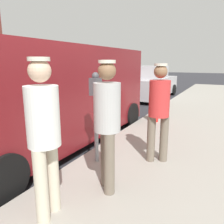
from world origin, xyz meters
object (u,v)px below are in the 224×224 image
Objects in this scene: pedestrian_in_red at (159,107)px; parked_van at (55,93)px; parking_meter_near at (96,102)px; parked_sedan_ahead at (148,84)px; pedestrian_in_gray at (107,119)px; fire_hydrant at (154,107)px; pedestrian_in_white at (44,130)px.

parked_van is (-2.42, 0.24, 0.06)m from pedestrian_in_red.
parking_meter_near is 8.23m from parked_sedan_ahead.
pedestrian_in_gray is (0.58, -0.67, -0.05)m from parking_meter_near.
pedestrian_in_red reaches higher than fire_hydrant.
parked_van is (-1.50, 0.72, -0.03)m from parking_meter_near.
parking_meter_near is 1.77× the size of fire_hydrant.
pedestrian_in_gray reaches higher than fire_hydrant.
parked_sedan_ahead is at bearing 102.40° from parking_meter_near.
parked_van is at bearing 146.12° from pedestrian_in_gray.
parking_meter_near is 0.89m from pedestrian_in_gray.
parked_sedan_ahead is at bearing 102.08° from pedestrian_in_white.
pedestrian_in_red is 0.97× the size of pedestrian_in_gray.
pedestrian_in_red is 2.05m from pedestrian_in_white.
pedestrian_in_red is at bearing -72.02° from fire_hydrant.
pedestrian_in_gray is at bearing -106.36° from pedestrian_in_red.
pedestrian_in_gray is 0.38× the size of parked_sedan_ahead.
parking_meter_near is at bearing 100.24° from pedestrian_in_white.
pedestrian_in_red is at bearing -5.55° from parked_van.
fire_hydrant is at bearing 97.42° from pedestrian_in_gray.
fire_hydrant is at bearing -69.57° from parked_sedan_ahead.
parking_meter_near is 0.34× the size of parked_sedan_ahead.
parking_meter_near is 0.89× the size of pedestrian_in_gray.
parked_sedan_ahead is at bearing 105.09° from pedestrian_in_gray.
parked_sedan_ahead is (-2.03, 9.48, -0.39)m from pedestrian_in_white.
parked_van reaches higher than pedestrian_in_white.
pedestrian_in_red is 1.21m from pedestrian_in_gray.
pedestrian_in_red is at bearing 27.89° from parking_meter_near.
parked_sedan_ahead is at bearing 109.61° from pedestrian_in_red.
parked_sedan_ahead reaches higher than fire_hydrant.
parking_meter_near reaches higher than fire_hydrant.
parked_van is 6.10× the size of fire_hydrant.
parked_van reaches higher than parked_sedan_ahead.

